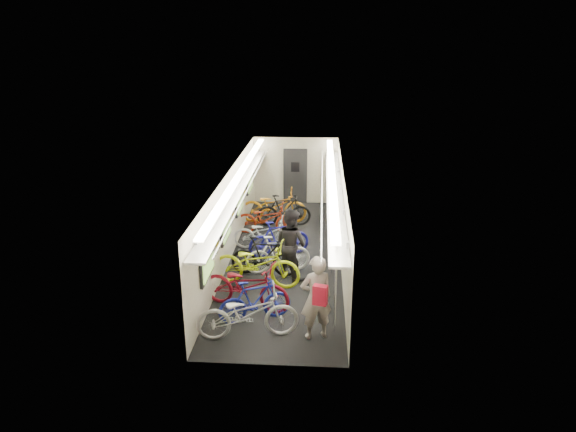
# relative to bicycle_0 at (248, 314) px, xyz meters

# --- Properties ---
(train_car_shell) EXTENTS (10.00, 10.00, 10.00)m
(train_car_shell) POSITION_rel_bicycle_0_xyz_m (0.11, 4.81, 1.12)
(train_car_shell) COLOR black
(train_car_shell) RESTS_ON ground
(bicycle_0) EXTENTS (2.14, 1.10, 1.07)m
(bicycle_0) POSITION_rel_bicycle_0_xyz_m (0.00, 0.00, 0.00)
(bicycle_0) COLOR #B3B2B7
(bicycle_0) RESTS_ON ground
(bicycle_1) EXTENTS (1.63, 0.98, 0.94)m
(bicycle_1) POSITION_rel_bicycle_0_xyz_m (0.06, 0.65, -0.06)
(bicycle_1) COLOR #19239B
(bicycle_1) RESTS_ON ground
(bicycle_2) EXTENTS (2.18, 1.30, 1.08)m
(bicycle_2) POSITION_rel_bicycle_0_xyz_m (-0.20, 1.19, 0.01)
(bicycle_2) COLOR maroon
(bicycle_2) RESTS_ON ground
(bicycle_3) EXTENTS (1.76, 0.62, 1.04)m
(bicycle_3) POSITION_rel_bicycle_0_xyz_m (0.03, 2.87, -0.02)
(bicycle_3) COLOR black
(bicycle_3) RESTS_ON ground
(bicycle_4) EXTENTS (2.25, 1.11, 1.13)m
(bicycle_4) POSITION_rel_bicycle_0_xyz_m (-0.11, 2.33, 0.03)
(bicycle_4) COLOR #CDE015
(bicycle_4) RESTS_ON ground
(bicycle_5) EXTENTS (1.75, 0.94, 1.01)m
(bicycle_5) POSITION_rel_bicycle_0_xyz_m (0.35, 3.09, -0.03)
(bicycle_5) COLOR white
(bicycle_5) RESTS_ON ground
(bicycle_6) EXTENTS (1.80, 0.65, 0.94)m
(bicycle_6) POSITION_rel_bicycle_0_xyz_m (-0.15, 4.62, -0.06)
(bicycle_6) COLOR silver
(bicycle_6) RESTS_ON ground
(bicycle_7) EXTENTS (1.78, 1.09, 1.04)m
(bicycle_7) POSITION_rel_bicycle_0_xyz_m (0.29, 4.12, -0.02)
(bicycle_7) COLOR navy
(bicycle_7) RESTS_ON ground
(bicycle_8) EXTENTS (1.88, 0.73, 0.98)m
(bicycle_8) POSITION_rel_bicycle_0_xyz_m (-0.25, 5.82, -0.05)
(bicycle_8) COLOR maroon
(bicycle_8) RESTS_ON ground
(bicycle_9) EXTENTS (1.77, 0.66, 1.04)m
(bicycle_9) POSITION_rel_bicycle_0_xyz_m (0.24, 6.56, -0.02)
(bicycle_9) COLOR black
(bicycle_9) RESTS_ON ground
(bicycle_10) EXTENTS (2.15, 0.79, 1.12)m
(bicycle_10) POSITION_rel_bicycle_0_xyz_m (-0.11, 6.89, 0.02)
(bicycle_10) COLOR orange
(bicycle_10) RESTS_ON ground
(passenger_near) EXTENTS (0.74, 0.60, 1.76)m
(passenger_near) POSITION_rel_bicycle_0_xyz_m (1.35, 0.10, 0.35)
(passenger_near) COLOR gray
(passenger_near) RESTS_ON ground
(passenger_mid) EXTENTS (1.11, 1.10, 1.80)m
(passenger_mid) POSITION_rel_bicycle_0_xyz_m (0.69, 2.82, 0.36)
(passenger_mid) COLOR black
(passenger_mid) RESTS_ON ground
(backpack) EXTENTS (0.29, 0.20, 0.38)m
(backpack) POSITION_rel_bicycle_0_xyz_m (1.42, -0.54, 0.74)
(backpack) COLOR #B0112A
(backpack) RESTS_ON passenger_near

